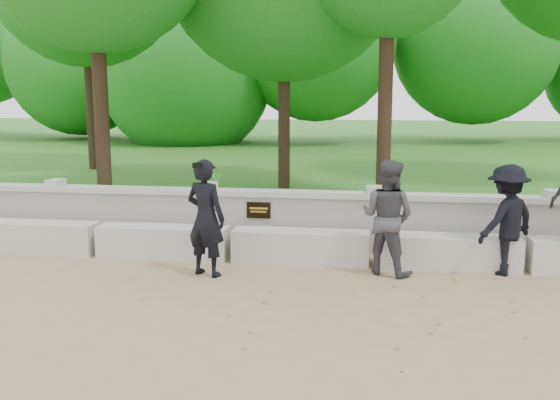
{
  "coord_description": "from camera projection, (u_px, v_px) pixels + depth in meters",
  "views": [
    {
      "loc": [
        1.99,
        -6.53,
        2.33
      ],
      "look_at": [
        0.81,
        1.24,
        0.99
      ],
      "focal_mm": 40.0,
      "sensor_mm": 36.0,
      "label": 1
    }
  ],
  "objects": [
    {
      "name": "visitor_left",
      "position": [
        387.0,
        217.0,
        8.09
      ],
      "size": [
        0.91,
        0.84,
        1.51
      ],
      "color": "#3C3C41",
      "rests_on": "ground"
    },
    {
      "name": "concrete_bench",
      "position": [
        231.0,
        244.0,
        8.87
      ],
      "size": [
        11.9,
        0.45,
        0.45
      ],
      "color": "#B4B2AA",
      "rests_on": "ground"
    },
    {
      "name": "ground",
      "position": [
        193.0,
        303.0,
        7.05
      ],
      "size": [
        80.0,
        80.0,
        0.0
      ],
      "primitive_type": "plane",
      "color": "#9F8161",
      "rests_on": "ground"
    },
    {
      "name": "shrub_d",
      "position": [
        214.0,
        189.0,
        11.82
      ],
      "size": [
        0.46,
        0.45,
        0.62
      ],
      "primitive_type": "imported",
      "rotation": [
        0.0,
        0.0,
        5.66
      ],
      "color": "#39872E",
      "rests_on": "lawn"
    },
    {
      "name": "lawn",
      "position": [
        314.0,
        162.0,
        20.68
      ],
      "size": [
        40.0,
        22.0,
        0.25
      ],
      "primitive_type": "cube",
      "color": "#31621F",
      "rests_on": "ground"
    },
    {
      "name": "visitor_mid",
      "position": [
        507.0,
        220.0,
        8.07
      ],
      "size": [
        1.06,
        1.02,
        1.44
      ],
      "color": "black",
      "rests_on": "ground"
    },
    {
      "name": "parapet_wall",
      "position": [
        241.0,
        218.0,
        9.51
      ],
      "size": [
        12.5,
        0.35,
        0.9
      ],
      "color": "#A9A7A0",
      "rests_on": "ground"
    },
    {
      "name": "shrub_b",
      "position": [
        362.0,
        203.0,
        10.33
      ],
      "size": [
        0.41,
        0.4,
        0.58
      ],
      "primitive_type": "imported",
      "rotation": [
        0.0,
        0.0,
        2.46
      ],
      "color": "#39872E",
      "rests_on": "lawn"
    },
    {
      "name": "man_main",
      "position": [
        206.0,
        218.0,
        8.01
      ],
      "size": [
        0.65,
        0.61,
        1.52
      ],
      "color": "black",
      "rests_on": "ground"
    }
  ]
}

